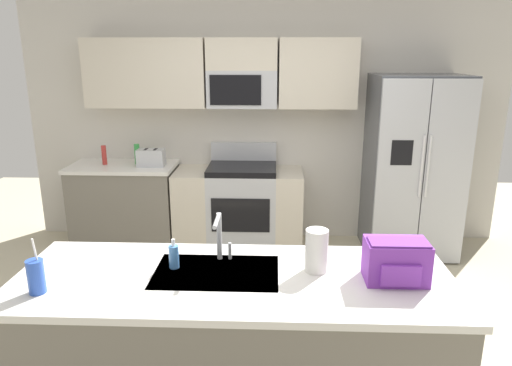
{
  "coord_description": "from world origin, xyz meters",
  "views": [
    {
      "loc": [
        0.11,
        -2.99,
        2.06
      ],
      "look_at": [
        -0.03,
        0.6,
        1.05
      ],
      "focal_mm": 32.7,
      "sensor_mm": 36.0,
      "label": 1
    }
  ],
  "objects": [
    {
      "name": "ground_plane",
      "position": [
        0.0,
        0.0,
        0.0
      ],
      "size": [
        9.0,
        9.0,
        0.0
      ],
      "primitive_type": "plane",
      "color": "beige",
      "rests_on": "ground"
    },
    {
      "name": "kitchen_wall_unit",
      "position": [
        -0.14,
        2.08,
        1.47
      ],
      "size": [
        5.2,
        0.43,
        2.6
      ],
      "color": "beige",
      "rests_on": "ground"
    },
    {
      "name": "back_counter",
      "position": [
        -1.51,
        1.8,
        0.45
      ],
      "size": [
        1.12,
        0.63,
        0.9
      ],
      "color": "slate",
      "rests_on": "ground"
    },
    {
      "name": "range_oven",
      "position": [
        -0.26,
        1.8,
        0.44
      ],
      "size": [
        1.36,
        0.61,
        1.1
      ],
      "color": "#B7BABF",
      "rests_on": "ground"
    },
    {
      "name": "refrigerator",
      "position": [
        1.54,
        1.73,
        0.93
      ],
      "size": [
        0.9,
        0.76,
        1.85
      ],
      "color": "#4C4F54",
      "rests_on": "ground"
    },
    {
      "name": "island_counter",
      "position": [
        -0.1,
        -0.72,
        0.45
      ],
      "size": [
        2.36,
        0.86,
        0.9
      ],
      "color": "slate",
      "rests_on": "ground"
    },
    {
      "name": "toaster",
      "position": [
        -1.18,
        1.75,
        0.99
      ],
      "size": [
        0.28,
        0.16,
        0.18
      ],
      "color": "#B7BABF",
      "rests_on": "back_counter"
    },
    {
      "name": "pepper_mill",
      "position": [
        -1.7,
        1.8,
        1.0
      ],
      "size": [
        0.05,
        0.05,
        0.21
      ],
      "primitive_type": "cylinder",
      "color": "#B2332D",
      "rests_on": "back_counter"
    },
    {
      "name": "bottle_green",
      "position": [
        -1.35,
        1.84,
        1.01
      ],
      "size": [
        0.06,
        0.06,
        0.22
      ],
      "primitive_type": "cylinder",
      "color": "green",
      "rests_on": "back_counter"
    },
    {
      "name": "sink_faucet",
      "position": [
        -0.19,
        -0.53,
        1.07
      ],
      "size": [
        0.09,
        0.21,
        0.28
      ],
      "color": "#B7BABF",
      "rests_on": "island_counter"
    },
    {
      "name": "drink_cup_blue",
      "position": [
        -1.06,
        -0.93,
        0.99
      ],
      "size": [
        0.08,
        0.08,
        0.3
      ],
      "color": "blue",
      "rests_on": "island_counter"
    },
    {
      "name": "soap_dispenser",
      "position": [
        -0.44,
        -0.63,
        0.97
      ],
      "size": [
        0.06,
        0.06,
        0.17
      ],
      "color": "#4C8CD8",
      "rests_on": "island_counter"
    },
    {
      "name": "paper_towel_roll",
      "position": [
        0.35,
        -0.64,
        1.02
      ],
      "size": [
        0.12,
        0.12,
        0.24
      ],
      "primitive_type": "cylinder",
      "color": "white",
      "rests_on": "island_counter"
    },
    {
      "name": "backpack",
      "position": [
        0.76,
        -0.74,
        1.02
      ],
      "size": [
        0.32,
        0.22,
        0.23
      ],
      "color": "purple",
      "rests_on": "island_counter"
    }
  ]
}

